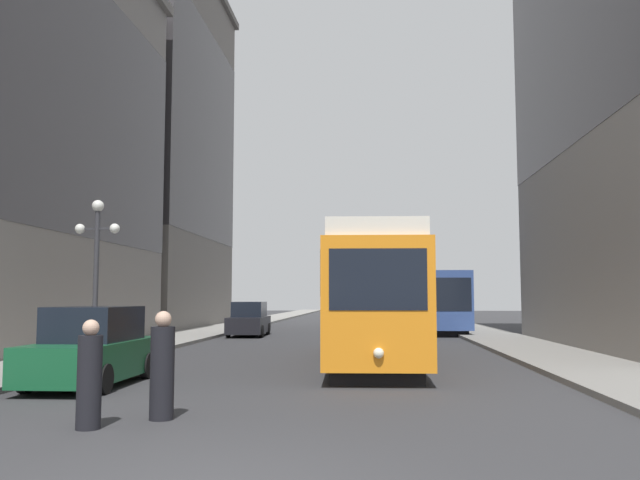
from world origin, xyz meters
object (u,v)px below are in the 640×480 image
transit_bus (433,299)px  pedestrian_crossing_far (89,378)px  pedestrian_crossing_near (162,369)px  parked_car_left_mid (93,349)px  streetcar (369,296)px  lamp_post_left_near (97,253)px  parked_car_left_near (249,320)px

transit_bus → pedestrian_crossing_far: size_ratio=7.03×
transit_bus → pedestrian_crossing_far: (-8.15, -30.02, -1.16)m
pedestrian_crossing_near → pedestrian_crossing_far: 1.24m
parked_car_left_mid → pedestrian_crossing_far: (2.10, -5.00, -0.06)m
streetcar → lamp_post_left_near: (-8.34, -1.50, 1.30)m
streetcar → pedestrian_crossing_near: 10.81m
lamp_post_left_near → transit_bus: bearing=59.3°
pedestrian_crossing_near → lamp_post_left_near: bearing=-128.4°
pedestrian_crossing_far → pedestrian_crossing_near: bearing=-7.2°
streetcar → pedestrian_crossing_near: streetcar is taller
parked_car_left_near → pedestrian_crossing_near: bearing=-84.9°
streetcar → lamp_post_left_near: size_ratio=2.59×
parked_car_left_mid → lamp_post_left_near: bearing=112.3°
transit_bus → pedestrian_crossing_near: 30.06m
pedestrian_crossing_near → transit_bus: bearing=-171.8°
parked_car_left_near → pedestrian_crossing_far: 25.18m
parked_car_left_near → streetcar: bearing=-67.3°
parked_car_left_mid → transit_bus: bearing=67.3°
pedestrian_crossing_far → lamp_post_left_near: size_ratio=0.35×
parked_car_left_near → pedestrian_crossing_near: 24.40m
streetcar → parked_car_left_near: 15.51m
parked_car_left_mid → pedestrian_crossing_near: 5.09m
streetcar → pedestrian_crossing_far: streetcar is taller
pedestrian_crossing_far → lamp_post_left_near: 10.66m
pedestrian_crossing_near → pedestrian_crossing_far: bearing=-23.1°
parked_car_left_near → lamp_post_left_near: size_ratio=0.96×
transit_bus → lamp_post_left_near: bearing=-122.9°
streetcar → transit_bus: bearing=76.9°
streetcar → parked_car_left_mid: (-6.44, -6.04, -1.26)m
transit_bus → streetcar: bearing=-103.6°
parked_car_left_mid → lamp_post_left_near: 5.54m
pedestrian_crossing_near → pedestrian_crossing_far: (-0.88, -0.87, -0.05)m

